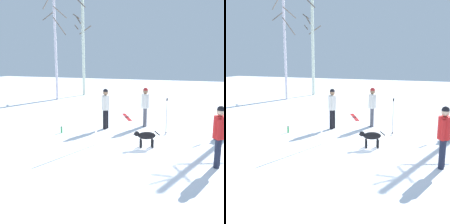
# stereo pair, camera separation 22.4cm
# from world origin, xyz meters

# --- Properties ---
(ground_plane) EXTENTS (60.00, 60.00, 0.00)m
(ground_plane) POSITION_xyz_m (0.00, 0.00, 0.00)
(ground_plane) COLOR white
(person_0) EXTENTS (0.34, 0.52, 1.72)m
(person_0) POSITION_xyz_m (-1.41, 2.86, 0.98)
(person_0) COLOR black
(person_0) RESTS_ON ground_plane
(person_1) EXTENTS (0.34, 0.52, 1.72)m
(person_1) POSITION_xyz_m (2.99, 0.04, 0.98)
(person_1) COLOR #1E2338
(person_1) RESTS_ON ground_plane
(person_2) EXTENTS (0.34, 0.51, 1.72)m
(person_2) POSITION_xyz_m (0.06, 3.88, 0.98)
(person_2) COLOR #4C4C56
(person_2) RESTS_ON ground_plane
(dog) EXTENTS (0.85, 0.42, 0.57)m
(dog) POSITION_xyz_m (0.75, 1.01, 0.39)
(dog) COLOR black
(dog) RESTS_ON ground_plane
(ski_pair_planted_0) EXTENTS (0.02, 0.13, 1.91)m
(ski_pair_planted_0) POSITION_xyz_m (-0.93, 0.71, 0.95)
(ski_pair_planted_0) COLOR white
(ski_pair_planted_0) RESTS_ON ground_plane
(ski_pair_lying_0) EXTENTS (0.97, 1.63, 0.05)m
(ski_pair_lying_0) POSITION_xyz_m (-1.22, 5.37, 0.01)
(ski_pair_lying_0) COLOR red
(ski_pair_lying_0) RESTS_ON ground_plane
(ski_poles_0) EXTENTS (0.07, 0.21, 1.45)m
(ski_poles_0) POSITION_xyz_m (1.15, 2.83, 0.77)
(ski_poles_0) COLOR #B2B2BC
(ski_poles_0) RESTS_ON ground_plane
(backpack_1) EXTENTS (0.34, 0.32, 0.44)m
(backpack_1) POSITION_xyz_m (3.08, 2.80, 0.21)
(backpack_1) COLOR black
(backpack_1) RESTS_ON ground_plane
(water_bottle_0) EXTENTS (0.07, 0.07, 0.27)m
(water_bottle_0) POSITION_xyz_m (-2.83, 1.61, 0.13)
(water_bottle_0) COLOR green
(water_bottle_0) RESTS_ON ground_plane
(birch_tree_0) EXTENTS (1.51, 1.44, 7.30)m
(birch_tree_0) POSITION_xyz_m (-7.77, 9.47, 3.84)
(birch_tree_0) COLOR silver
(birch_tree_0) RESTS_ON ground_plane
(birch_tree_1) EXTENTS (1.30, 1.39, 7.94)m
(birch_tree_1) POSITION_xyz_m (-7.05, 12.42, 4.12)
(birch_tree_1) COLOR silver
(birch_tree_1) RESTS_ON ground_plane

